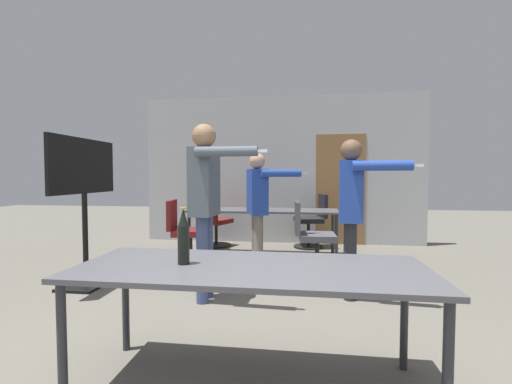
{
  "coord_description": "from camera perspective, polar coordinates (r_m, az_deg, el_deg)",
  "views": [
    {
      "loc": [
        0.37,
        -1.5,
        1.28
      ],
      "look_at": [
        -0.12,
        2.2,
        1.1
      ],
      "focal_mm": 24.0,
      "sensor_mm": 36.0,
      "label": 1
    }
  ],
  "objects": [
    {
      "name": "conference_table_far",
      "position": [
        5.43,
        1.14,
        -3.59
      ],
      "size": [
        2.36,
        0.69,
        0.74
      ],
      "color": "#4C4C51",
      "rests_on": "ground_plane"
    },
    {
      "name": "beer_bottle",
      "position": [
        2.12,
        -12.0,
        -7.42
      ],
      "size": [
        0.07,
        0.07,
        0.34
      ],
      "color": "black",
      "rests_on": "conference_table_near"
    },
    {
      "name": "office_chair_far_right",
      "position": [
        4.59,
        9.21,
        -7.8
      ],
      "size": [
        0.56,
        0.52,
        0.94
      ],
      "rotation": [
        0.0,
        0.0,
        4.76
      ],
      "color": "black",
      "rests_on": "ground_plane"
    },
    {
      "name": "back_wall",
      "position": [
        6.56,
        4.53,
        3.62
      ],
      "size": [
        5.3,
        0.12,
        2.79
      ],
      "color": "#B2B5B7",
      "rests_on": "ground_plane"
    },
    {
      "name": "office_chair_mid_tucked",
      "position": [
        5.03,
        -11.76,
        -6.96
      ],
      "size": [
        0.58,
        0.52,
        0.93
      ],
      "rotation": [
        0.0,
        0.0,
        4.86
      ],
      "color": "black",
      "rests_on": "ground_plane"
    },
    {
      "name": "person_right_polo",
      "position": [
        3.51,
        -8.36,
        -0.1
      ],
      "size": [
        0.79,
        0.61,
        1.8
      ],
      "rotation": [
        0.0,
        0.0,
        -1.62
      ],
      "color": "#3D4C75",
      "rests_on": "ground_plane"
    },
    {
      "name": "office_chair_side_rolled",
      "position": [
        6.22,
        -7.1,
        -5.19
      ],
      "size": [
        0.62,
        0.66,
        0.92
      ],
      "rotation": [
        0.0,
        0.0,
        5.87
      ],
      "color": "black",
      "rests_on": "ground_plane"
    },
    {
      "name": "tv_screen",
      "position": [
        4.4,
        -26.73,
        -0.04
      ],
      "size": [
        0.44,
        1.16,
        1.71
      ],
      "rotation": [
        0.0,
        0.0,
        1.57
      ],
      "color": "black",
      "rests_on": "ground_plane"
    },
    {
      "name": "person_near_casual",
      "position": [
        3.7,
        15.7,
        -1.66
      ],
      "size": [
        0.74,
        0.65,
        1.65
      ],
      "rotation": [
        0.0,
        0.0,
        -1.66
      ],
      "color": "#28282D",
      "rests_on": "ground_plane"
    },
    {
      "name": "office_chair_far_left",
      "position": [
        6.2,
        9.42,
        -4.97
      ],
      "size": [
        0.6,
        0.54,
        0.95
      ],
      "rotation": [
        0.0,
        0.0,
        1.77
      ],
      "color": "black",
      "rests_on": "ground_plane"
    },
    {
      "name": "conference_table_near",
      "position": [
        2.08,
        -0.93,
        -13.87
      ],
      "size": [
        2.07,
        0.79,
        0.74
      ],
      "color": "#4C4C51",
      "rests_on": "ground_plane"
    },
    {
      "name": "person_left_plaid",
      "position": [
        4.58,
        0.37,
        -1.32
      ],
      "size": [
        0.83,
        0.55,
        1.58
      ],
      "rotation": [
        0.0,
        0.0,
        -1.23
      ],
      "color": "slate",
      "rests_on": "ground_plane"
    }
  ]
}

